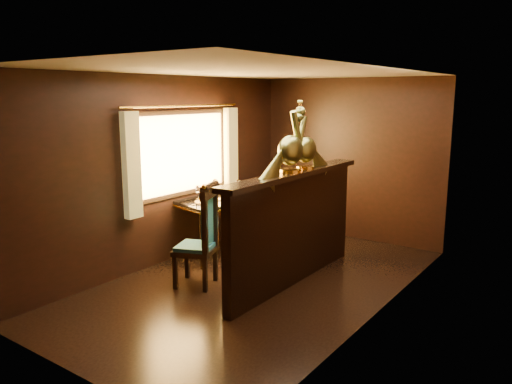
# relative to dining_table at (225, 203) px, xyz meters

# --- Properties ---
(ground) EXTENTS (5.00, 5.00, 0.00)m
(ground) POSITION_rel_dining_table_xyz_m (1.05, -0.69, -0.74)
(ground) COLOR black
(ground) RESTS_ON ground
(room_shell) EXTENTS (3.04, 5.04, 2.52)m
(room_shell) POSITION_rel_dining_table_xyz_m (0.97, -0.67, 0.85)
(room_shell) COLOR black
(room_shell) RESTS_ON ground
(partition) EXTENTS (0.26, 2.70, 1.36)m
(partition) POSITION_rel_dining_table_xyz_m (1.37, -0.39, -0.02)
(partition) COLOR black
(partition) RESTS_ON ground
(dining_table) EXTENTS (1.17, 1.54, 1.01)m
(dining_table) POSITION_rel_dining_table_xyz_m (0.00, 0.00, 0.00)
(dining_table) COLOR black
(dining_table) RESTS_ON ground
(chair_left) EXTENTS (0.59, 0.61, 1.27)m
(chair_left) POSITION_rel_dining_table_xyz_m (0.59, -1.11, -0.08)
(chair_left) COLOR black
(chair_left) RESTS_ON ground
(chair_right) EXTENTS (0.48, 0.50, 1.21)m
(chair_right) POSITION_rel_dining_table_xyz_m (0.83, 0.22, -0.11)
(chair_right) COLOR black
(chair_right) RESTS_ON ground
(peacock_left) EXTENTS (0.26, 0.69, 0.82)m
(peacock_left) POSITION_rel_dining_table_xyz_m (1.38, -0.50, 1.03)
(peacock_left) COLOR #16432E
(peacock_left) RESTS_ON partition
(peacock_right) EXTENTS (0.23, 0.62, 0.74)m
(peacock_right) POSITION_rel_dining_table_xyz_m (1.38, -0.15, 0.99)
(peacock_right) COLOR #16432E
(peacock_right) RESTS_ON partition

